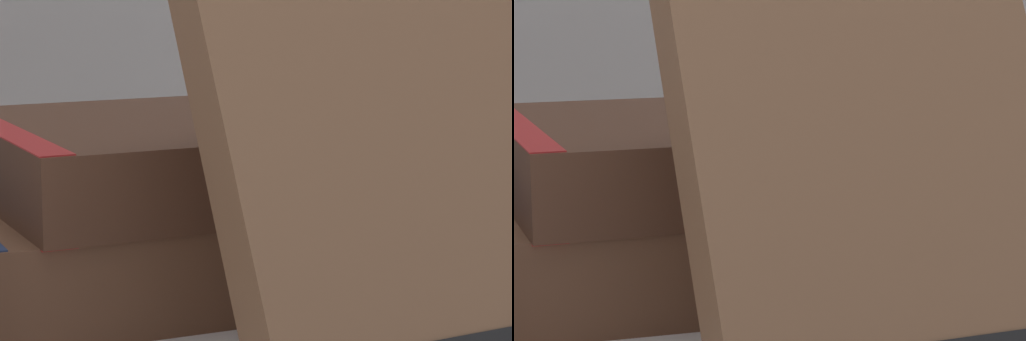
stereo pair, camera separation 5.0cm
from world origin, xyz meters
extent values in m
plane|color=silver|center=(0.00, 0.00, 0.00)|extent=(3.00, 3.00, 0.00)
cube|color=brown|center=(0.02, 0.05, 0.02)|extent=(0.26, 0.17, 0.04)
cube|color=#4C2D1E|center=(0.03, 0.05, 0.05)|extent=(0.24, 0.15, 0.03)
cube|color=#B22323|center=(-0.08, 0.05, 0.05)|extent=(0.02, 0.14, 0.03)
cube|color=brown|center=(0.01, -0.07, 0.07)|extent=(0.12, 0.08, 0.15)
cylinder|color=white|center=(0.09, 0.03, 0.07)|extent=(0.05, 0.05, 0.01)
torus|color=tan|center=(0.09, 0.03, 0.07)|extent=(0.05, 0.05, 0.01)
sphere|color=tan|center=(0.09, 0.06, 0.07)|extent=(0.01, 0.01, 0.01)
camera|label=1|loc=(-0.21, -0.38, 0.13)|focal=85.00mm
camera|label=2|loc=(-0.16, -0.40, 0.13)|focal=85.00mm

